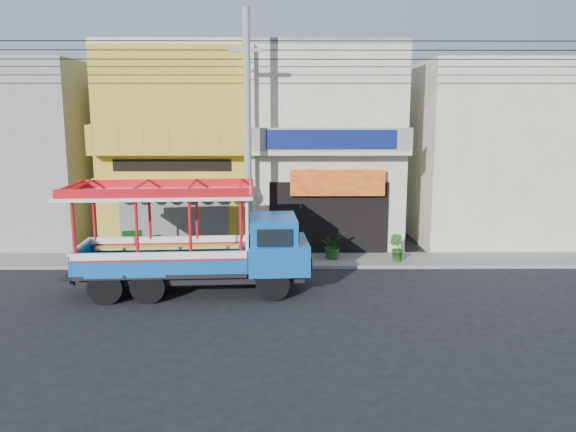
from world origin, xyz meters
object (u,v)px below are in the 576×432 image
object	(u,v)px
green_sign	(133,248)
potted_plant_a	(332,245)
utility_pole	(252,127)
potted_plant_b	(396,248)
songthaew_truck	(208,240)

from	to	relation	value
green_sign	potted_plant_a	world-z (taller)	green_sign
utility_pole	green_sign	xyz separation A→B (m)	(-4.50, 0.59, -4.45)
potted_plant_b	utility_pole	bearing A→B (deg)	56.51
utility_pole	potted_plant_a	bearing A→B (deg)	14.69
songthaew_truck	potted_plant_b	xyz separation A→B (m)	(6.46, 3.22, -1.02)
utility_pole	potted_plant_b	size ratio (longest dim) A/B	28.00
potted_plant_a	potted_plant_b	size ratio (longest dim) A/B	1.01
green_sign	potted_plant_b	bearing A→B (deg)	-1.38
songthaew_truck	potted_plant_b	bearing A→B (deg)	26.51
songthaew_truck	potted_plant_b	size ratio (longest dim) A/B	7.43
potted_plant_b	potted_plant_a	bearing A→B (deg)	42.60
potted_plant_a	potted_plant_b	distance (m)	2.36
green_sign	potted_plant_b	size ratio (longest dim) A/B	1.11
green_sign	potted_plant_b	xyz separation A→B (m)	(9.75, -0.24, 0.03)
utility_pole	potted_plant_a	distance (m)	5.35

